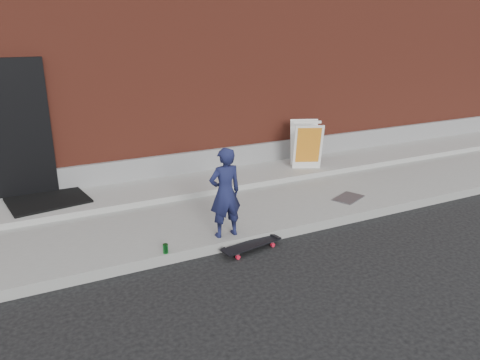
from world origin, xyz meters
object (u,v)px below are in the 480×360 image
skateboard (251,245)px  pizza_sign (306,144)px  child (225,193)px  soda_can (166,249)px

skateboard → pizza_sign: (2.48, 2.36, 0.64)m
pizza_sign → child: bearing=-143.3°
child → pizza_sign: size_ratio=1.37×
soda_can → pizza_sign: bearing=30.8°
child → skateboard: child is taller
child → soda_can: (-0.94, -0.15, -0.58)m
pizza_sign → soda_can: pizza_sign is taller
child → skateboard: size_ratio=1.41×
soda_can → skateboard: bearing=-8.3°
skateboard → child: bearing=128.0°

